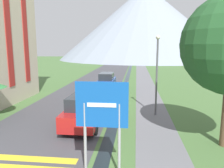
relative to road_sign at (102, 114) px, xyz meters
name	(u,v)px	position (x,y,z in m)	size (l,w,h in m)	color
ground_plane	(113,88)	(-1.33, 16.51, -2.20)	(160.00, 160.00, 0.00)	#476B38
road	(104,76)	(-3.83, 26.51, -2.20)	(6.40, 60.00, 0.01)	#424247
footpath	(143,76)	(2.27, 26.51, -2.20)	(2.20, 60.00, 0.01)	slate
drainage_channel	(128,76)	(-0.13, 26.51, -2.20)	(0.60, 60.00, 0.00)	black
crosswalk_marking	(1,167)	(-3.83, -0.01, -2.19)	(5.44, 1.84, 0.01)	yellow
mountain_distant	(145,23)	(4.18, 77.71, 11.18)	(63.34, 63.34, 26.75)	gray
road_sign	(102,114)	(0.00, 0.00, 0.00)	(1.80, 0.11, 3.31)	#9E9EA3
parked_car_near	(85,110)	(-1.73, 4.76, -1.29)	(1.89, 4.57, 1.82)	#A31919
parked_car_far	(107,81)	(-1.90, 15.31, -1.29)	(1.70, 3.97, 1.82)	navy
streetlamp	(157,69)	(2.46, 7.12, 0.88)	(0.28, 0.28, 5.19)	#515156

